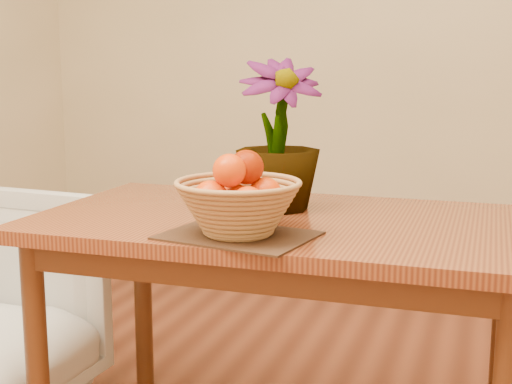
% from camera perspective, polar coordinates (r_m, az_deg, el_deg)
% --- Properties ---
extents(wall_back, '(4.00, 0.02, 2.70)m').
position_cam_1_polar(wall_back, '(3.90, 10.43, 12.50)').
color(wall_back, '#F9E3BD').
rests_on(wall_back, floor).
extents(table, '(1.40, 0.80, 0.75)m').
position_cam_1_polar(table, '(2.06, 2.09, -4.40)').
color(table, brown).
rests_on(table, floor).
extents(placemat, '(0.41, 0.33, 0.01)m').
position_cam_1_polar(placemat, '(1.80, -1.42, -3.49)').
color(placemat, '#3A2415').
rests_on(placemat, table).
extents(wicker_basket, '(0.32, 0.32, 0.13)m').
position_cam_1_polar(wicker_basket, '(1.79, -1.43, -1.39)').
color(wicker_basket, '#A56D44').
rests_on(wicker_basket, placemat).
extents(orange_pile, '(0.20, 0.19, 0.16)m').
position_cam_1_polar(orange_pile, '(1.78, -1.33, 0.55)').
color(orange_pile, '#ED2D03').
rests_on(orange_pile, wicker_basket).
extents(potted_plant, '(0.35, 0.35, 0.45)m').
position_cam_1_polar(potted_plant, '(2.11, 1.79, 4.60)').
color(potted_plant, '#204E16').
rests_on(potted_plant, table).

